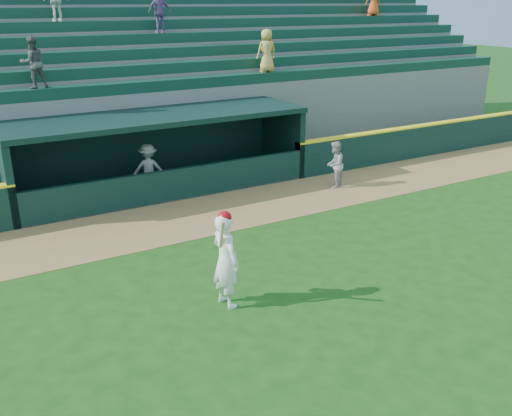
% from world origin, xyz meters
% --- Properties ---
extents(ground, '(120.00, 120.00, 0.00)m').
position_xyz_m(ground, '(0.00, 0.00, 0.00)').
color(ground, '#184511').
rests_on(ground, ground).
extents(warning_track, '(40.00, 3.00, 0.01)m').
position_xyz_m(warning_track, '(0.00, 4.90, 0.01)').
color(warning_track, olive).
rests_on(warning_track, ground).
extents(field_wall_right, '(15.50, 0.30, 1.20)m').
position_xyz_m(field_wall_right, '(12.25, 6.55, 0.60)').
color(field_wall_right, black).
rests_on(field_wall_right, ground).
extents(wall_stripe_right, '(15.50, 0.32, 0.06)m').
position_xyz_m(wall_stripe_right, '(12.25, 6.55, 1.23)').
color(wall_stripe_right, yellow).
rests_on(wall_stripe_right, field_wall_right).
extents(dugout_player_front, '(0.94, 0.90, 1.53)m').
position_xyz_m(dugout_player_front, '(5.00, 5.12, 0.76)').
color(dugout_player_front, '#A6A6A1').
rests_on(dugout_player_front, ground).
extents(dugout_player_inside, '(1.16, 0.91, 1.58)m').
position_xyz_m(dugout_player_inside, '(-0.43, 7.60, 0.79)').
color(dugout_player_inside, '#ACACA7').
rests_on(dugout_player_inside, ground).
extents(dugout, '(9.40, 2.80, 2.46)m').
position_xyz_m(dugout, '(0.00, 8.00, 1.36)').
color(dugout, '#62625D').
rests_on(dugout, ground).
extents(stands, '(34.50, 6.29, 7.51)m').
position_xyz_m(stands, '(-0.03, 12.57, 2.39)').
color(stands, slate).
rests_on(stands, ground).
extents(batter_at_plate, '(0.58, 0.86, 2.03)m').
position_xyz_m(batter_at_plate, '(-1.58, 0.07, 1.00)').
color(batter_at_plate, white).
rests_on(batter_at_plate, ground).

